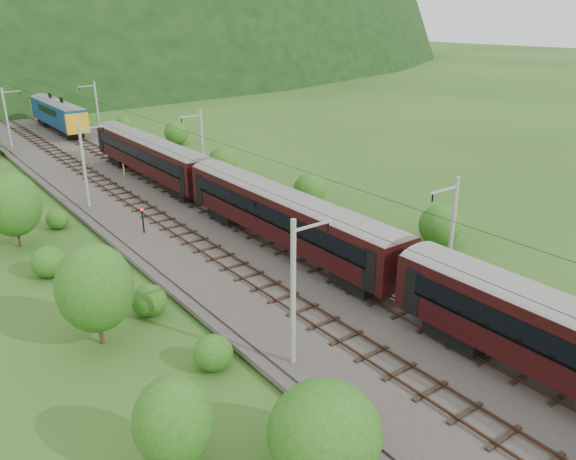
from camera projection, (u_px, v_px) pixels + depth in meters
ground at (376, 330)px, 33.06m from camera, size 600.00×600.00×0.00m
railbed at (277, 270)px, 40.48m from camera, size 14.00×220.00×0.30m
track_left at (249, 276)px, 39.06m from camera, size 2.40×220.00×0.27m
track_right at (303, 259)px, 41.74m from camera, size 2.40×220.00×0.27m
catenary_left at (85, 163)px, 51.92m from camera, size 2.54×192.28×8.00m
catenary_right at (202, 146)px, 58.77m from camera, size 2.54×192.28×8.00m
overhead_wires at (277, 177)px, 37.98m from camera, size 4.83×198.00×0.03m
train at (412, 263)px, 32.88m from camera, size 3.20×154.29×5.58m
hazard_post_near at (92, 160)px, 67.70m from camera, size 0.15×0.15×1.40m
hazard_post_far at (124, 170)px, 62.88m from camera, size 0.16×0.16×1.50m
signal at (143, 218)px, 46.53m from camera, size 0.24×0.24×2.15m
vegetation_left at (13, 215)px, 44.66m from camera, size 12.44×149.76×6.31m
vegetation_right at (299, 185)px, 56.14m from camera, size 7.14×110.02×3.13m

